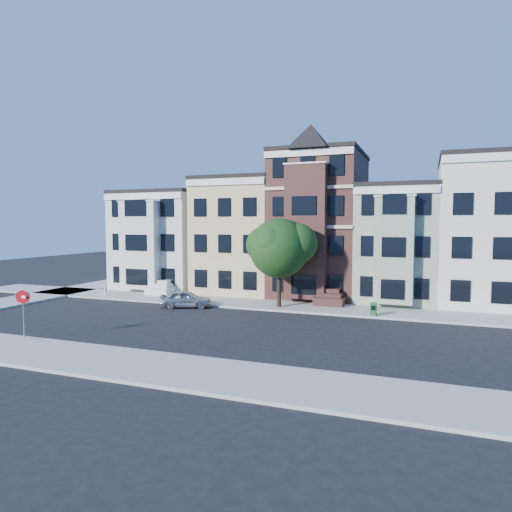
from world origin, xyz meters
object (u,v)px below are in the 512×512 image
at_px(street_tree, 279,252).
at_px(stop_sign, 23,310).
at_px(fire_hydrant, 105,291).
at_px(parked_car, 186,299).
at_px(newspaper_box, 373,309).

distance_m(street_tree, stop_sign, 16.99).
relative_size(fire_hydrant, stop_sign, 0.22).
relative_size(street_tree, parked_car, 2.11).
distance_m(street_tree, newspaper_box, 7.81).
bearing_deg(stop_sign, parked_car, 72.15).
height_order(street_tree, parked_car, street_tree).
relative_size(street_tree, stop_sign, 2.72).
xyz_separation_m(parked_car, newspaper_box, (13.50, 1.10, -0.07)).
bearing_deg(parked_car, newspaper_box, -106.66).
bearing_deg(newspaper_box, parked_car, -170.88).
bearing_deg(newspaper_box, fire_hydrant, -178.02).
height_order(street_tree, stop_sign, street_tree).
relative_size(street_tree, fire_hydrant, 12.34).
height_order(newspaper_box, stop_sign, stop_sign).
bearing_deg(stop_sign, fire_hydrant, 110.95).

